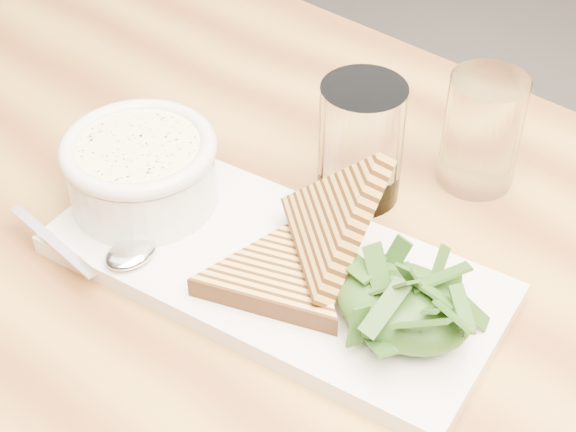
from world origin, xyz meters
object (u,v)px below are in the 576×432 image
Objects in this scene: soup_bowl at (142,177)px; platter at (274,268)px; glass_far at (482,131)px; glass_near at (361,143)px; table_top at (308,383)px.

platter is at bearing 0.22° from soup_bowl.
soup_bowl is at bearing -136.12° from glass_far.
glass_near is at bearing -134.93° from glass_far.
glass_far reaches higher than platter.
platter is 0.23m from glass_far.
glass_far is at bearing 43.88° from soup_bowl.
soup_bowl is (-0.21, 0.06, 0.06)m from table_top.
glass_near reaches higher than platter.
glass_near is at bearing 88.82° from platter.
table_top is 0.10m from platter.
soup_bowl reaches higher than platter.
glass_near is (0.14, 0.13, 0.01)m from soup_bowl.
table_top is at bearing -16.56° from soup_bowl.
glass_near is at bearing 43.19° from soup_bowl.
glass_far reaches higher than table_top.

